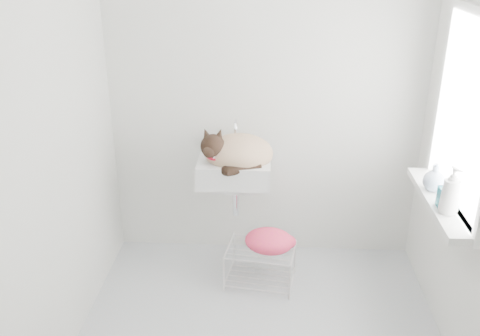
# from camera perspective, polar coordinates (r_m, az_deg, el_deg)

# --- Properties ---
(floor) EXTENTS (2.20, 2.00, 0.02)m
(floor) POSITION_cam_1_polar(r_m,az_deg,el_deg) (3.37, 2.12, -17.44)
(floor) COLOR #B3B5B8
(floor) RESTS_ON ground
(back_wall) EXTENTS (2.20, 0.02, 2.50)m
(back_wall) POSITION_cam_1_polar(r_m,az_deg,el_deg) (3.67, 2.80, 8.38)
(back_wall) COLOR silver
(back_wall) RESTS_ON ground
(left_wall) EXTENTS (0.02, 2.00, 2.50)m
(left_wall) POSITION_cam_1_polar(r_m,az_deg,el_deg) (2.94, -19.47, 3.15)
(left_wall) COLOR silver
(left_wall) RESTS_ON ground
(window_glass) EXTENTS (0.01, 0.80, 1.00)m
(window_glass) POSITION_cam_1_polar(r_m,az_deg,el_deg) (3.06, 23.46, 5.29)
(window_glass) COLOR white
(window_glass) RESTS_ON right_wall
(window_frame) EXTENTS (0.04, 0.90, 1.10)m
(window_frame) POSITION_cam_1_polar(r_m,az_deg,el_deg) (3.06, 23.19, 5.31)
(window_frame) COLOR white
(window_frame) RESTS_ON right_wall
(windowsill) EXTENTS (0.16, 0.88, 0.04)m
(windowsill) POSITION_cam_1_polar(r_m,az_deg,el_deg) (3.22, 20.73, -3.43)
(windowsill) COLOR white
(windowsill) RESTS_ON right_wall
(sink) EXTENTS (0.49, 0.42, 0.19)m
(sink) POSITION_cam_1_polar(r_m,az_deg,el_deg) (3.56, -0.58, 1.12)
(sink) COLOR white
(sink) RESTS_ON back_wall
(faucet) EXTENTS (0.18, 0.12, 0.18)m
(faucet) POSITION_cam_1_polar(r_m,az_deg,el_deg) (3.68, -0.40, 4.20)
(faucet) COLOR silver
(faucet) RESTS_ON sink
(cat) EXTENTS (0.48, 0.39, 0.30)m
(cat) POSITION_cam_1_polar(r_m,az_deg,el_deg) (3.53, -0.41, 1.62)
(cat) COLOR #CDB091
(cat) RESTS_ON sink
(wire_rack) EXTENTS (0.49, 0.38, 0.27)m
(wire_rack) POSITION_cam_1_polar(r_m,az_deg,el_deg) (3.71, 2.22, -10.22)
(wire_rack) COLOR silver
(wire_rack) RESTS_ON floor
(towel) EXTENTS (0.37, 0.29, 0.14)m
(towel) POSITION_cam_1_polar(r_m,az_deg,el_deg) (3.61, 3.14, -8.41)
(towel) COLOR #D45C20
(towel) RESTS_ON wire_rack
(bottle_a) EXTENTS (0.12, 0.12, 0.23)m
(bottle_a) POSITION_cam_1_polar(r_m,az_deg,el_deg) (3.07, 21.47, -4.53)
(bottle_a) COLOR white
(bottle_a) RESTS_ON windowsill
(bottle_b) EXTENTS (0.08, 0.08, 0.17)m
(bottle_b) POSITION_cam_1_polar(r_m,az_deg,el_deg) (3.12, 21.13, -3.97)
(bottle_b) COLOR #0F6475
(bottle_b) RESTS_ON windowsill
(bottle_c) EXTENTS (0.18, 0.18, 0.17)m
(bottle_c) POSITION_cam_1_polar(r_m,az_deg,el_deg) (3.31, 20.08, -2.22)
(bottle_c) COLOR silver
(bottle_c) RESTS_ON windowsill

